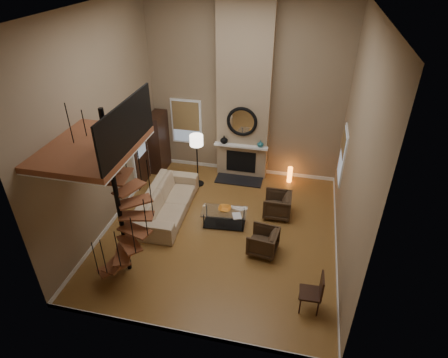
% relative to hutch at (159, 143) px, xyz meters
% --- Properties ---
extents(ground, '(6.00, 6.50, 0.01)m').
position_rel_hutch_xyz_m(ground, '(2.75, -2.79, -0.95)').
color(ground, '#A37234').
rests_on(ground, ground).
extents(back_wall, '(6.00, 0.02, 5.50)m').
position_rel_hutch_xyz_m(back_wall, '(2.75, 0.46, 1.80)').
color(back_wall, '#8D775B').
rests_on(back_wall, ground).
extents(front_wall, '(6.00, 0.02, 5.50)m').
position_rel_hutch_xyz_m(front_wall, '(2.75, -6.04, 1.80)').
color(front_wall, '#8D775B').
rests_on(front_wall, ground).
extents(left_wall, '(0.02, 6.50, 5.50)m').
position_rel_hutch_xyz_m(left_wall, '(-0.25, -2.79, 1.80)').
color(left_wall, '#8D775B').
rests_on(left_wall, ground).
extents(right_wall, '(0.02, 6.50, 5.50)m').
position_rel_hutch_xyz_m(right_wall, '(5.75, -2.79, 1.80)').
color(right_wall, '#8D775B').
rests_on(right_wall, ground).
extents(ceiling, '(6.00, 6.50, 0.01)m').
position_rel_hutch_xyz_m(ceiling, '(2.75, -2.79, 4.54)').
color(ceiling, silver).
rests_on(ceiling, back_wall).
extents(baseboard_back, '(6.00, 0.02, 0.12)m').
position_rel_hutch_xyz_m(baseboard_back, '(2.75, 0.45, -0.89)').
color(baseboard_back, white).
rests_on(baseboard_back, ground).
extents(baseboard_front, '(6.00, 0.02, 0.12)m').
position_rel_hutch_xyz_m(baseboard_front, '(2.75, -6.03, -0.89)').
color(baseboard_front, white).
rests_on(baseboard_front, ground).
extents(baseboard_left, '(0.02, 6.50, 0.12)m').
position_rel_hutch_xyz_m(baseboard_left, '(-0.24, -2.79, -0.89)').
color(baseboard_left, white).
rests_on(baseboard_left, ground).
extents(baseboard_right, '(0.02, 6.50, 0.12)m').
position_rel_hutch_xyz_m(baseboard_right, '(5.74, -2.79, -0.89)').
color(baseboard_right, white).
rests_on(baseboard_right, ground).
extents(chimney_breast, '(1.60, 0.38, 5.50)m').
position_rel_hutch_xyz_m(chimney_breast, '(2.75, 0.27, 1.80)').
color(chimney_breast, '#9C8466').
rests_on(chimney_breast, ground).
extents(hearth, '(1.50, 0.60, 0.04)m').
position_rel_hutch_xyz_m(hearth, '(2.75, -0.22, -0.93)').
color(hearth, black).
rests_on(hearth, ground).
extents(firebox, '(0.95, 0.02, 0.72)m').
position_rel_hutch_xyz_m(firebox, '(2.75, 0.07, -0.40)').
color(firebox, black).
rests_on(firebox, chimney_breast).
extents(mantel, '(1.70, 0.18, 0.06)m').
position_rel_hutch_xyz_m(mantel, '(2.75, -0.01, 0.20)').
color(mantel, white).
rests_on(mantel, chimney_breast).
extents(mirror_frame, '(0.94, 0.10, 0.94)m').
position_rel_hutch_xyz_m(mirror_frame, '(2.75, 0.05, 1.00)').
color(mirror_frame, black).
rests_on(mirror_frame, chimney_breast).
extents(mirror_disc, '(0.80, 0.01, 0.80)m').
position_rel_hutch_xyz_m(mirror_disc, '(2.75, 0.06, 1.00)').
color(mirror_disc, white).
rests_on(mirror_disc, chimney_breast).
extents(vase_left, '(0.24, 0.24, 0.25)m').
position_rel_hutch_xyz_m(vase_left, '(2.20, 0.03, 0.35)').
color(vase_left, black).
rests_on(vase_left, mantel).
extents(vase_right, '(0.20, 0.20, 0.21)m').
position_rel_hutch_xyz_m(vase_right, '(3.35, 0.03, 0.33)').
color(vase_right, '#1B5861').
rests_on(vase_right, mantel).
extents(window_back, '(1.02, 0.06, 1.52)m').
position_rel_hutch_xyz_m(window_back, '(0.85, 0.44, 0.67)').
color(window_back, white).
rests_on(window_back, back_wall).
extents(window_right, '(0.06, 1.02, 1.52)m').
position_rel_hutch_xyz_m(window_right, '(5.72, -0.79, 0.68)').
color(window_right, white).
rests_on(window_right, right_wall).
extents(entry_door, '(0.10, 1.05, 2.16)m').
position_rel_hutch_xyz_m(entry_door, '(-0.21, -0.99, 0.10)').
color(entry_door, white).
rests_on(entry_door, ground).
extents(loft, '(1.70, 2.20, 1.09)m').
position_rel_hutch_xyz_m(loft, '(0.70, -4.59, 2.29)').
color(loft, brown).
rests_on(loft, left_wall).
extents(spiral_stair, '(1.47, 1.47, 4.06)m').
position_rel_hutch_xyz_m(spiral_stair, '(0.97, -4.58, 0.83)').
color(spiral_stair, black).
rests_on(spiral_stair, ground).
extents(hutch, '(0.43, 0.91, 2.03)m').
position_rel_hutch_xyz_m(hutch, '(0.00, 0.00, 0.00)').
color(hutch, black).
rests_on(hutch, ground).
extents(sofa, '(1.18, 2.80, 0.81)m').
position_rel_hutch_xyz_m(sofa, '(1.10, -2.30, -0.55)').
color(sofa, tan).
rests_on(sofa, ground).
extents(armchair_near, '(0.77, 0.75, 0.69)m').
position_rel_hutch_xyz_m(armchair_near, '(4.20, -1.76, -0.60)').
color(armchair_near, '#3D2C1C').
rests_on(armchair_near, ground).
extents(armchair_far, '(0.78, 0.76, 0.64)m').
position_rel_hutch_xyz_m(armchair_far, '(4.01, -3.36, -0.60)').
color(armchair_far, '#3D2C1C').
rests_on(armchair_far, ground).
extents(coffee_table, '(1.26, 0.71, 0.45)m').
position_rel_hutch_xyz_m(coffee_table, '(2.78, -2.50, -0.67)').
color(coffee_table, silver).
rests_on(coffee_table, ground).
extents(bowl, '(0.35, 0.35, 0.09)m').
position_rel_hutch_xyz_m(bowl, '(2.78, -2.45, -0.45)').
color(bowl, orange).
rests_on(bowl, coffee_table).
extents(book, '(0.31, 0.36, 0.03)m').
position_rel_hutch_xyz_m(book, '(3.13, -2.65, -0.49)').
color(book, gray).
rests_on(book, coffee_table).
extents(floor_lamp, '(0.40, 0.40, 1.71)m').
position_rel_hutch_xyz_m(floor_lamp, '(1.52, -0.69, 0.46)').
color(floor_lamp, black).
rests_on(floor_lamp, ground).
extents(accent_lamp, '(0.15, 0.15, 0.54)m').
position_rel_hutch_xyz_m(accent_lamp, '(4.34, 0.11, -0.70)').
color(accent_lamp, orange).
rests_on(accent_lamp, ground).
extents(side_chair, '(0.46, 0.45, 0.95)m').
position_rel_hutch_xyz_m(side_chair, '(5.21, -4.81, -0.42)').
color(side_chair, black).
rests_on(side_chair, ground).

